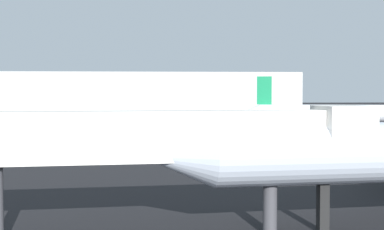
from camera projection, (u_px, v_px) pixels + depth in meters
name	position (u px, v px, depth m)	size (l,w,h in m)	color
airplane_far_left	(329.00, 113.00, 93.02)	(30.21, 18.89, 9.44)	silver
jet_bridge	(181.00, 138.00, 26.26)	(20.78, 4.02, 6.32)	silver
terminal_building	(86.00, 97.00, 129.96)	(98.40, 19.92, 11.15)	#B7B7B2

